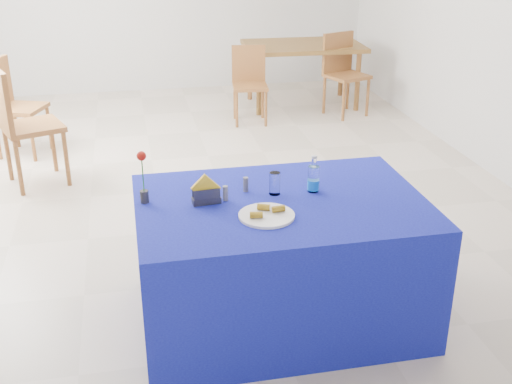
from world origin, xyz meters
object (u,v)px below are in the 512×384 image
blue_table (280,261)px  oak_table (303,50)px  chair_win_b (11,100)px  chair_bg_right (343,68)px  chair_win_a (20,119)px  water_bottle (313,180)px  chair_bg_left (249,79)px  plate (267,216)px

blue_table → oak_table: size_ratio=1.10×
chair_win_b → chair_bg_right: bearing=-58.4°
blue_table → chair_win_a: (-1.70, 2.41, 0.23)m
blue_table → water_bottle: bearing=23.9°
chair_bg_left → chair_win_a: bearing=-141.1°
chair_bg_right → chair_win_a: (-3.41, -1.55, 0.06)m
plate → chair_bg_left: bearing=80.1°
chair_bg_right → blue_table: bearing=-133.9°
oak_table → chair_win_b: 3.44m
plate → chair_win_b: bearing=117.1°
oak_table → chair_win_a: bearing=-146.8°
plate → chair_win_b: 3.89m
blue_table → chair_bg_right: size_ratio=1.70×
water_bottle → chair_bg_right: size_ratio=0.23×
plate → chair_win_b: (-1.77, 3.45, -0.22)m
plate → chair_bg_left: (0.71, 4.06, -0.28)m
water_bottle → chair_win_b: 3.82m
plate → water_bottle: bearing=39.6°
plate → chair_bg_right: bearing=66.1°
chair_win_b → blue_table: bearing=-129.0°
oak_table → water_bottle: bearing=-104.8°
chair_bg_left → chair_bg_right: size_ratio=0.90×
chair_bg_right → chair_win_a: bearing=-176.1°
oak_table → chair_win_b: (-3.24, -1.13, -0.13)m
water_bottle → chair_win_b: water_bottle is taller
plate → chair_bg_left: chair_bg_left is taller
plate → blue_table: bearing=55.9°
water_bottle → chair_win_b: bearing=123.5°
chair_bg_left → plate: bearing=-93.9°
chair_bg_right → oak_table: bearing=108.6°
plate → chair_bg_right: 4.53m
oak_table → plate: bearing=-107.8°
water_bottle → chair_bg_right: bearing=68.7°
chair_win_b → chair_bg_left: bearing=-55.3°
plate → chair_bg_right: chair_bg_right is taller
blue_table → chair_bg_left: (0.59, 3.88, 0.11)m
blue_table → chair_win_a: size_ratio=1.52×
water_bottle → blue_table: bearing=-156.1°
water_bottle → chair_bg_left: (0.38, 3.79, -0.34)m
chair_bg_right → plate: bearing=-134.5°
plate → chair_win_a: bearing=121.3°
plate → water_bottle: size_ratio=1.38×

